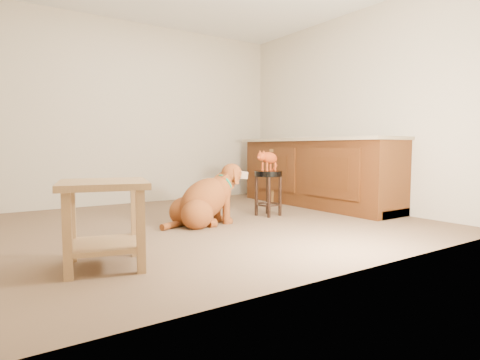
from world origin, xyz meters
TOP-DOWN VIEW (x-y plane):
  - floor at (0.00, 0.00)m, footprint 4.50×4.00m
  - room_shell at (0.00, 0.00)m, footprint 4.54×4.04m
  - cabinet_run at (1.94, 0.30)m, footprint 0.70×2.56m
  - padded_stool at (0.89, 0.03)m, footprint 0.33×0.33m
  - wood_stool at (1.84, 0.73)m, footprint 0.44×0.44m
  - side_table at (-1.31, -0.97)m, footprint 0.69×0.69m
  - golden_retriever at (-0.02, -0.05)m, footprint 1.08×0.55m
  - tabby_kitten at (0.88, 0.03)m, footprint 0.42×0.22m

SIDE VIEW (x-z plane):
  - floor at x=0.00m, z-range -0.01..0.01m
  - golden_retriever at x=-0.02m, z-range -0.09..0.60m
  - padded_stool at x=0.89m, z-range 0.11..0.65m
  - side_table at x=-1.31m, z-range 0.09..0.68m
  - wood_stool at x=1.84m, z-range 0.02..0.81m
  - cabinet_run at x=1.94m, z-range -0.03..0.91m
  - tabby_kitten at x=0.88m, z-range 0.55..0.82m
  - room_shell at x=0.00m, z-range 0.37..2.99m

